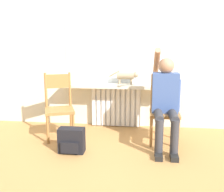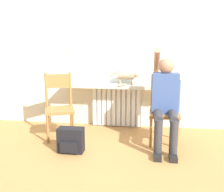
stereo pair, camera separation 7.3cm
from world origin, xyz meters
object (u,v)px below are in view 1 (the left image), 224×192
(chair_left, at_px, (59,106))
(backpack, at_px, (72,141))
(chair_right, at_px, (164,109))
(cat, at_px, (127,76))
(person, at_px, (166,98))

(chair_left, height_order, backpack, chair_left)
(chair_right, relative_size, cat, 1.99)
(person, distance_m, backpack, 1.31)
(chair_left, xyz_separation_m, person, (1.47, -0.13, 0.18))
(cat, bearing_deg, chair_right, -44.20)
(cat, bearing_deg, person, -50.50)
(person, bearing_deg, backpack, -161.89)
(chair_left, distance_m, person, 1.48)
(cat, relative_size, backpack, 1.46)
(person, relative_size, backpack, 4.06)
(chair_left, relative_size, backpack, 2.92)
(person, distance_m, cat, 0.88)
(chair_left, relative_size, cat, 1.99)
(chair_right, height_order, person, person)
(cat, distance_m, backpack, 1.39)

